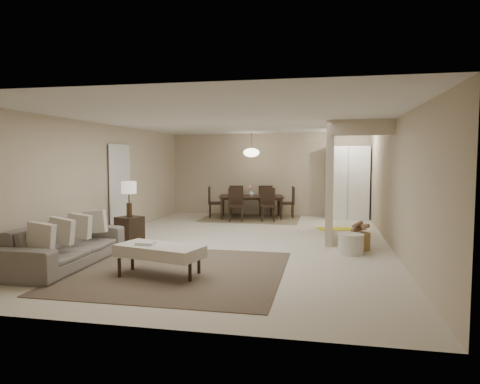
% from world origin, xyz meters
% --- Properties ---
extents(floor, '(9.00, 9.00, 0.00)m').
position_xyz_m(floor, '(0.00, 0.00, 0.00)').
color(floor, beige).
rests_on(floor, ground).
extents(ceiling, '(9.00, 9.00, 0.00)m').
position_xyz_m(ceiling, '(0.00, 0.00, 2.50)').
color(ceiling, white).
rests_on(ceiling, back_wall).
extents(back_wall, '(6.00, 0.00, 6.00)m').
position_xyz_m(back_wall, '(0.00, 4.50, 1.25)').
color(back_wall, '#C3AF93').
rests_on(back_wall, floor).
extents(left_wall, '(0.00, 9.00, 9.00)m').
position_xyz_m(left_wall, '(-3.00, 0.00, 1.25)').
color(left_wall, '#C3AF93').
rests_on(left_wall, floor).
extents(right_wall, '(0.00, 9.00, 9.00)m').
position_xyz_m(right_wall, '(3.00, 0.00, 1.25)').
color(right_wall, '#C3AF93').
rests_on(right_wall, floor).
extents(partition, '(0.15, 2.50, 2.50)m').
position_xyz_m(partition, '(1.80, 1.25, 1.25)').
color(partition, '#C3AF93').
rests_on(partition, floor).
extents(doorway, '(0.04, 0.90, 2.04)m').
position_xyz_m(doorway, '(-2.97, 0.60, 1.02)').
color(doorway, black).
rests_on(doorway, floor).
extents(pantry_cabinet, '(1.20, 0.55, 2.10)m').
position_xyz_m(pantry_cabinet, '(2.35, 4.15, 1.05)').
color(pantry_cabinet, white).
rests_on(pantry_cabinet, floor).
extents(flush_light, '(0.44, 0.44, 0.05)m').
position_xyz_m(flush_light, '(2.30, 3.20, 2.46)').
color(flush_light, white).
rests_on(flush_light, ceiling).
extents(living_rug, '(3.20, 3.20, 0.01)m').
position_xyz_m(living_rug, '(-0.50, -2.32, 0.01)').
color(living_rug, brown).
rests_on(living_rug, floor).
extents(sofa, '(2.41, 0.99, 0.70)m').
position_xyz_m(sofa, '(-2.45, -2.32, 0.35)').
color(sofa, slate).
rests_on(sofa, floor).
extents(ottoman_bench, '(1.41, 0.91, 0.47)m').
position_xyz_m(ottoman_bench, '(-0.70, -2.62, 0.38)').
color(ottoman_bench, beige).
rests_on(ottoman_bench, living_rug).
extents(side_table, '(0.60, 0.60, 0.51)m').
position_xyz_m(side_table, '(-2.40, -0.09, 0.25)').
color(side_table, black).
rests_on(side_table, floor).
extents(table_lamp, '(0.32, 0.32, 0.76)m').
position_xyz_m(table_lamp, '(-2.40, -0.09, 1.07)').
color(table_lamp, '#402E1B').
rests_on(table_lamp, side_table).
extents(round_pouf, '(0.48, 0.48, 0.37)m').
position_xyz_m(round_pouf, '(2.19, -0.55, 0.19)').
color(round_pouf, beige).
rests_on(round_pouf, floor).
extents(wicker_basket, '(0.47, 0.47, 0.33)m').
position_xyz_m(wicker_basket, '(2.39, -0.12, 0.16)').
color(wicker_basket, olive).
rests_on(wicker_basket, floor).
extents(dining_rug, '(2.80, 2.10, 0.01)m').
position_xyz_m(dining_rug, '(-0.40, 3.70, 0.01)').
color(dining_rug, '#7E6F4E').
rests_on(dining_rug, floor).
extents(dining_table, '(2.03, 1.38, 0.66)m').
position_xyz_m(dining_table, '(-0.40, 3.70, 0.33)').
color(dining_table, black).
rests_on(dining_table, dining_rug).
extents(dining_chairs, '(2.53, 2.01, 0.93)m').
position_xyz_m(dining_chairs, '(-0.40, 3.70, 0.46)').
color(dining_chairs, black).
rests_on(dining_chairs, dining_rug).
extents(vase, '(0.19, 0.19, 0.16)m').
position_xyz_m(vase, '(-0.40, 3.70, 0.74)').
color(vase, silver).
rests_on(vase, dining_table).
extents(yellow_mat, '(0.95, 0.70, 0.01)m').
position_xyz_m(yellow_mat, '(1.98, 2.24, 0.01)').
color(yellow_mat, yellow).
rests_on(yellow_mat, floor).
extents(pendant_light, '(0.46, 0.46, 0.71)m').
position_xyz_m(pendant_light, '(-0.40, 3.70, 1.92)').
color(pendant_light, '#402E1B').
rests_on(pendant_light, ceiling).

